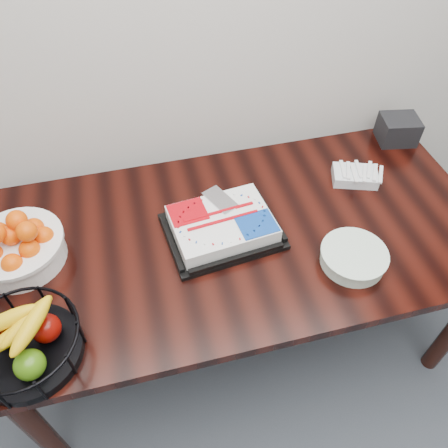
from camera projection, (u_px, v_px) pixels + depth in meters
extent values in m
plane|color=beige|center=(207.00, 3.00, 1.45)|extent=(5.00, 0.00, 5.00)
cube|color=black|center=(242.00, 234.00, 1.59)|extent=(1.80, 0.90, 0.04)
cylinder|color=black|center=(39.00, 430.00, 1.50)|extent=(0.07, 0.07, 0.71)
cylinder|color=black|center=(43.00, 262.00, 1.98)|extent=(0.07, 0.07, 0.71)
cylinder|color=black|center=(373.00, 199.00, 2.25)|extent=(0.07, 0.07, 0.71)
cube|color=black|center=(222.00, 231.00, 1.56)|extent=(0.42, 0.35, 0.02)
cube|color=white|center=(222.00, 224.00, 1.54)|extent=(0.37, 0.29, 0.06)
cube|color=#B1030D|center=(189.00, 209.00, 1.54)|extent=(0.14, 0.12, 0.00)
cube|color=navy|center=(256.00, 227.00, 1.48)|extent=(0.14, 0.12, 0.00)
cube|color=silver|center=(223.00, 200.00, 1.57)|extent=(0.12, 0.15, 0.00)
cylinder|color=white|center=(19.00, 250.00, 1.46)|extent=(0.29, 0.29, 0.09)
cylinder|color=white|center=(15.00, 243.00, 1.43)|extent=(0.31, 0.31, 0.01)
cylinder|color=black|center=(30.00, 352.00, 1.25)|extent=(0.30, 0.30, 0.03)
torus|color=black|center=(19.00, 337.00, 1.18)|extent=(0.32, 0.32, 0.01)
cylinder|color=white|center=(353.00, 258.00, 1.46)|extent=(0.21, 0.21, 0.05)
cylinder|color=white|center=(355.00, 253.00, 1.44)|extent=(0.22, 0.22, 0.01)
cube|color=silver|center=(355.00, 176.00, 1.74)|extent=(0.20, 0.16, 0.04)
cube|color=black|center=(398.00, 129.00, 1.89)|extent=(0.18, 0.16, 0.11)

